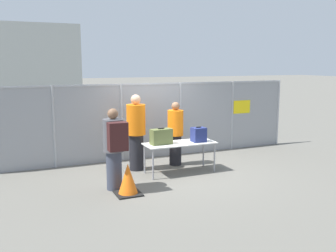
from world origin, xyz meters
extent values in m
plane|color=#605E56|center=(0.00, 0.00, 0.00)|extent=(120.00, 120.00, 0.00)
cylinder|color=#9EA0A5|center=(-2.62, 1.50, 1.04)|extent=(0.07, 0.07, 2.08)
cylinder|color=#9EA0A5|center=(-0.87, 1.50, 1.04)|extent=(0.07, 0.07, 2.08)
cylinder|color=#9EA0A5|center=(0.87, 1.50, 1.04)|extent=(0.07, 0.07, 2.08)
cylinder|color=#9EA0A5|center=(2.62, 1.50, 1.04)|extent=(0.07, 0.07, 2.08)
cylinder|color=#9EA0A5|center=(4.37, 1.50, 1.04)|extent=(0.07, 0.07, 2.08)
cube|color=gray|center=(0.00, 1.50, 1.04)|extent=(8.74, 0.01, 2.08)
cube|color=#9EA0A5|center=(0.00, 1.50, 2.05)|extent=(8.74, 0.04, 0.04)
cube|color=yellow|center=(2.96, 1.49, 1.29)|extent=(0.60, 0.01, 0.40)
cube|color=silver|center=(0.07, -0.17, 0.72)|extent=(1.72, 0.67, 0.02)
cylinder|color=#99999E|center=(-0.73, -0.44, 0.35)|extent=(0.04, 0.04, 0.71)
cylinder|color=#99999E|center=(0.87, -0.44, 0.35)|extent=(0.04, 0.04, 0.71)
cylinder|color=#99999E|center=(-0.73, 0.11, 0.35)|extent=(0.04, 0.04, 0.71)
cylinder|color=#99999E|center=(0.87, 0.11, 0.35)|extent=(0.04, 0.04, 0.71)
cube|color=#566033|center=(-0.41, -0.15, 0.91)|extent=(0.52, 0.28, 0.36)
cube|color=black|center=(-0.41, -0.15, 1.11)|extent=(0.16, 0.04, 0.02)
cube|color=navy|center=(0.53, -0.24, 0.91)|extent=(0.33, 0.27, 0.35)
cube|color=black|center=(0.53, -0.24, 1.09)|extent=(0.13, 0.03, 0.02)
cylinder|color=#383D4C|center=(-1.71, -0.72, 0.40)|extent=(0.32, 0.32, 0.81)
cylinder|color=#4C4C51|center=(-1.71, -0.72, 1.15)|extent=(0.42, 0.42, 0.67)
sphere|color=brown|center=(-1.71, -0.72, 1.59)|extent=(0.22, 0.22, 0.22)
cube|color=#381919|center=(-1.71, -1.04, 1.18)|extent=(0.38, 0.23, 0.57)
cylinder|color=black|center=(0.26, 0.51, 0.39)|extent=(0.31, 0.31, 0.78)
cylinder|color=orange|center=(0.26, 0.51, 1.10)|extent=(0.41, 0.41, 0.65)
sphere|color=brown|center=(0.26, 0.51, 1.53)|extent=(0.21, 0.21, 0.21)
cylinder|color=black|center=(-0.81, 0.48, 0.44)|extent=(0.35, 0.35, 0.89)
cylinder|color=orange|center=(-0.81, 0.48, 1.26)|extent=(0.46, 0.46, 0.74)
sphere|color=tan|center=(-0.81, 0.48, 1.75)|extent=(0.24, 0.24, 0.24)
cube|color=silver|center=(1.61, 3.65, 0.41)|extent=(2.59, 1.42, 0.50)
sphere|color=black|center=(1.16, 2.88, 0.29)|extent=(0.57, 0.57, 0.57)
sphere|color=black|center=(1.16, 4.41, 0.29)|extent=(0.57, 0.57, 0.57)
cylinder|color=#59595B|center=(-0.13, 3.65, 0.21)|extent=(0.91, 0.06, 0.06)
cube|color=black|center=(-1.54, -1.14, 0.01)|extent=(0.51, 0.51, 0.03)
cone|color=orange|center=(-1.54, -1.14, 0.32)|extent=(0.41, 0.41, 0.64)
camera|label=1|loc=(-3.70, -8.06, 2.60)|focal=40.00mm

